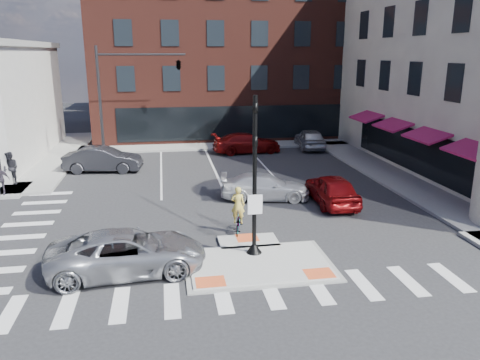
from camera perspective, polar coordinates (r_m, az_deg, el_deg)
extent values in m
plane|color=#28282B|center=(17.88, 1.97, -9.69)|extent=(120.00, 120.00, 0.00)
cube|color=gray|center=(17.42, 2.29, -10.28)|extent=(5.40, 3.60, 0.06)
cube|color=#A8A8A3|center=(17.41, 2.29, -10.19)|extent=(5.00, 3.20, 0.12)
cube|color=#A8A8A3|center=(19.29, 1.03, -7.54)|extent=(2.40, 1.40, 0.12)
cube|color=#EB5829|center=(16.06, -3.63, -12.27)|extent=(1.00, 0.80, 0.01)
cube|color=#EB5829|center=(16.81, 9.62, -11.15)|extent=(1.00, 0.80, 0.01)
cube|color=#EB5829|center=(19.54, 0.87, -7.04)|extent=(0.90, 0.90, 0.01)
cube|color=gray|center=(37.46, -21.16, 2.77)|extent=(3.00, 20.00, 0.15)
cube|color=gray|center=(30.37, 18.48, 0.26)|extent=(3.00, 24.00, 0.15)
cube|color=gray|center=(39.11, -0.03, 4.30)|extent=(26.00, 3.00, 0.15)
cube|color=#4B1E17|center=(48.28, -2.03, 15.25)|extent=(24.00, 18.00, 15.00)
cube|color=black|center=(39.79, -0.27, 7.01)|extent=(20.00, 0.12, 2.80)
cube|color=black|center=(30.59, 20.73, 3.29)|extent=(0.12, 16.00, 2.60)
cube|color=#B31756|center=(25.03, 26.37, 3.35)|extent=(1.46, 3.00, 0.58)
cube|color=#B31756|center=(30.02, 19.81, 5.79)|extent=(1.46, 3.00, 0.58)
cube|color=#B31756|center=(35.32, 15.13, 7.47)|extent=(1.46, 3.00, 0.58)
cube|color=slate|center=(67.93, -10.29, 12.94)|extent=(10.00, 12.00, 10.00)
cube|color=brown|center=(70.96, 0.56, 14.07)|extent=(12.00, 12.00, 12.00)
cone|color=black|center=(18.09, 1.73, -8.17)|extent=(0.60, 0.60, 0.45)
cylinder|color=black|center=(17.16, 1.80, 0.61)|extent=(0.16, 0.16, 5.80)
cube|color=white|center=(17.36, 1.85, -3.00)|extent=(0.55, 0.04, 0.75)
imported|color=black|center=(16.75, 1.86, 7.58)|extent=(0.18, 0.22, 1.10)
imported|color=black|center=(16.95, 1.83, 3.55)|extent=(0.18, 0.22, 1.10)
cylinder|color=black|center=(34.33, -16.67, 8.75)|extent=(0.20, 0.20, 8.00)
cylinder|color=black|center=(33.90, -11.92, 14.75)|extent=(6.00, 0.14, 0.14)
imported|color=black|center=(33.91, -7.51, 13.92)|extent=(0.48, 2.24, 0.90)
imported|color=#A4A6AC|center=(17.08, -13.56, -8.56)|extent=(5.67, 2.95, 1.53)
imported|color=maroon|center=(24.39, 11.11, -1.10)|extent=(1.95, 4.63, 1.56)
imported|color=silver|center=(24.75, 3.07, -0.83)|extent=(4.92, 2.61, 1.36)
imported|color=#25252A|center=(31.72, -16.35, 2.43)|extent=(5.11, 2.33, 1.63)
imported|color=silver|center=(38.32, 8.51, 5.02)|extent=(2.35, 4.89, 1.61)
imported|color=maroon|center=(36.28, 0.84, 4.54)|extent=(5.44, 2.59, 1.53)
imported|color=#3F3F44|center=(20.21, -0.26, -5.33)|extent=(0.90, 1.71, 0.85)
imported|color=gold|center=(19.93, -0.26, -3.07)|extent=(0.67, 0.51, 1.63)
imported|color=black|center=(29.92, -26.16, 1.30)|extent=(1.16, 1.06, 1.92)
imported|color=#332D37|center=(28.10, -27.25, 0.04)|extent=(1.02, 0.57, 1.65)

